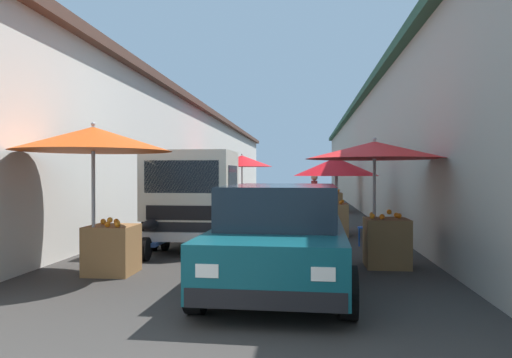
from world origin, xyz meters
name	(u,v)px	position (x,y,z in m)	size (l,w,h in m)	color
ground	(273,221)	(13.50, 0.00, 0.00)	(90.00, 90.00, 0.00)	#33302D
building_left_whitewash	(106,156)	(15.75, 6.91, 2.30)	(49.80, 7.50, 4.58)	beige
building_right_concrete	(463,152)	(15.75, -6.91, 2.40)	(49.80, 7.50, 4.78)	#A39E93
fruit_stall_near_left	(337,172)	(17.91, -2.43, 1.69)	(2.19, 2.19, 2.26)	#9E9EA3
fruit_stall_far_left	(242,167)	(16.48, 1.49, 1.87)	(2.46, 2.46, 2.42)	#9E9EA3
fruit_stall_near_right	(336,174)	(10.06, -1.90, 1.59)	(2.24, 2.24, 2.11)	#9E9EA3
fruit_stall_mid_lane	(377,168)	(5.91, -2.35, 1.71)	(2.44, 2.44, 2.26)	#9E9EA3
fruit_stall_far_right	(96,157)	(4.53, 2.16, 1.87)	(2.44, 2.44, 2.42)	#9E9EA3
hatchback_car	(281,236)	(4.07, -0.76, 0.74)	(3.96, 2.02, 1.45)	#0F4C56
delivery_truck	(199,199)	(7.74, 1.26, 1.04)	(4.94, 2.01, 2.08)	black
vendor_by_crates	(215,194)	(13.76, 2.05, 0.90)	(0.59, 0.35, 1.57)	#665B4C
vendor_in_shade	(314,195)	(13.12, -1.39, 0.91)	(0.64, 0.22, 1.59)	#232328
parked_scooter	(156,232)	(6.51, 1.83, 0.45)	(1.69, 0.32, 1.14)	black
plastic_stool	(364,232)	(8.06, -2.40, 0.33)	(0.30, 0.30, 0.43)	#194CB2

